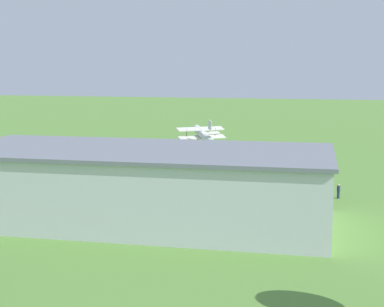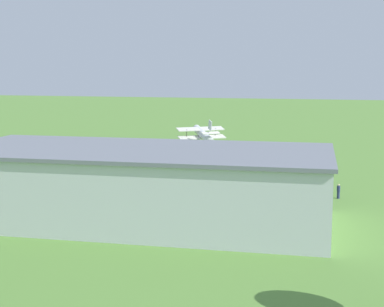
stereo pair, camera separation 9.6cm
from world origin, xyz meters
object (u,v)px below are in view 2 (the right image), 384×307
object	(u,v)px
person_by_parked_cars	(316,191)
person_walking_on_apron	(338,191)
hangar	(141,185)
car_green	(38,177)
person_crossing_taxiway	(299,191)
person_near_hangar_door	(120,176)
biplane	(203,135)

from	to	relation	value
person_by_parked_cars	person_walking_on_apron	bearing A→B (deg)	-175.28
hangar	person_walking_on_apron	distance (m)	23.78
hangar	person_walking_on_apron	xyz separation A→B (m)	(-18.48, -14.71, -2.71)
car_green	person_walking_on_apron	size ratio (longest dim) A/B	2.51
person_crossing_taxiway	person_by_parked_cars	size ratio (longest dim) A/B	1.06
hangar	person_near_hangar_door	xyz separation A→B (m)	(9.12, -17.38, -2.78)
person_walking_on_apron	biplane	bearing A→B (deg)	-37.07
hangar	person_walking_on_apron	size ratio (longest dim) A/B	21.98
car_green	person_near_hangar_door	distance (m)	10.47
car_green	person_by_parked_cars	xyz separation A→B (m)	(-35.06, -0.45, -0.02)
person_by_parked_cars	person_walking_on_apron	size ratio (longest dim) A/B	0.98
hangar	person_crossing_taxiway	size ratio (longest dim) A/B	21.32
biplane	person_walking_on_apron	bearing A→B (deg)	142.93
person_near_hangar_door	person_walking_on_apron	bearing A→B (deg)	174.48
person_crossing_taxiway	person_walking_on_apron	xyz separation A→B (m)	(-4.41, -0.89, -0.03)
person_walking_on_apron	person_by_parked_cars	bearing A→B (deg)	4.72
car_green	person_by_parked_cars	distance (m)	35.07
person_walking_on_apron	person_near_hangar_door	xyz separation A→B (m)	(27.61, -2.67, -0.07)
person_crossing_taxiway	person_near_hangar_door	world-z (taller)	person_crossing_taxiway
person_by_parked_cars	person_near_hangar_door	world-z (taller)	person_by_parked_cars
hangar	car_green	bearing A→B (deg)	-36.41
car_green	biplane	bearing A→B (deg)	-139.87
biplane	person_by_parked_cars	size ratio (longest dim) A/B	4.37
biplane	person_walking_on_apron	distance (m)	24.67
hangar	person_near_hangar_door	bearing A→B (deg)	-62.30
biplane	person_by_parked_cars	xyz separation A→B (m)	(-16.91, 14.85, -4.29)
biplane	hangar	bearing A→B (deg)	91.77
hangar	biplane	xyz separation A→B (m)	(0.90, -29.35, 1.56)
person_crossing_taxiway	person_walking_on_apron	bearing A→B (deg)	-168.62
hangar	person_by_parked_cars	distance (m)	21.77
person_crossing_taxiway	person_by_parked_cars	distance (m)	2.05
biplane	person_near_hangar_door	world-z (taller)	biplane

